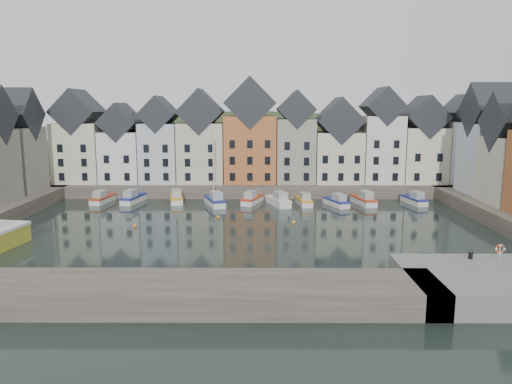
{
  "coord_description": "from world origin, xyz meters",
  "views": [
    {
      "loc": [
        1.38,
        -57.57,
        14.81
      ],
      "look_at": [
        1.14,
        6.0,
        3.93
      ],
      "focal_mm": 35.0,
      "sensor_mm": 36.0,
      "label": 1
    }
  ],
  "objects_px": {
    "boat_a": "(102,199)",
    "mooring_bollard": "(471,255)",
    "boat_d": "(215,200)",
    "life_ring_post": "(500,249)"
  },
  "relations": [
    {
      "from": "boat_a",
      "to": "life_ring_post",
      "type": "height_order",
      "value": "life_ring_post"
    },
    {
      "from": "mooring_bollard",
      "to": "boat_d",
      "type": "bearing_deg",
      "value": 126.54
    },
    {
      "from": "boat_d",
      "to": "boat_a",
      "type": "bearing_deg",
      "value": 155.38
    },
    {
      "from": "mooring_bollard",
      "to": "life_ring_post",
      "type": "xyz_separation_m",
      "value": [
        2.44,
        -0.04,
        0.55
      ]
    },
    {
      "from": "boat_d",
      "to": "life_ring_post",
      "type": "distance_m",
      "value": 43.03
    },
    {
      "from": "boat_a",
      "to": "boat_d",
      "type": "distance_m",
      "value": 17.94
    },
    {
      "from": "boat_d",
      "to": "life_ring_post",
      "type": "relative_size",
      "value": 9.5
    },
    {
      "from": "boat_a",
      "to": "mooring_bollard",
      "type": "xyz_separation_m",
      "value": [
        42.5,
        -35.31,
        1.64
      ]
    },
    {
      "from": "boat_a",
      "to": "mooring_bollard",
      "type": "height_order",
      "value": "mooring_bollard"
    },
    {
      "from": "boat_d",
      "to": "life_ring_post",
      "type": "bearing_deg",
      "value": -69.05
    }
  ]
}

